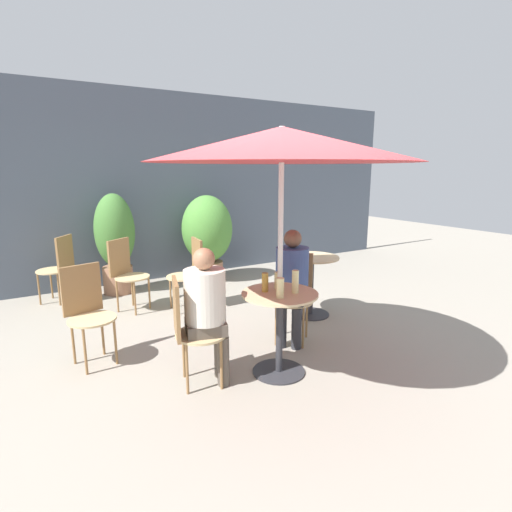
{
  "coord_description": "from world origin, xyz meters",
  "views": [
    {
      "loc": [
        -1.79,
        -2.76,
        1.79
      ],
      "look_at": [
        0.08,
        0.36,
        1.0
      ],
      "focal_mm": 28.0,
      "sensor_mm": 36.0,
      "label": 1
    }
  ],
  "objects_px": {
    "cafe_table_far": "(311,276)",
    "potted_plant_1": "(207,233)",
    "beer_glass_2": "(280,288)",
    "umbrella": "(282,145)",
    "beer_glass_0": "(278,280)",
    "cafe_table_near": "(279,319)",
    "bistro_chair_3": "(87,306)",
    "bistro_chair_5": "(59,263)",
    "bistro_chair_0": "(294,289)",
    "bistro_chair_4": "(191,268)",
    "bistro_chair_2": "(126,268)",
    "seated_person_0": "(292,278)",
    "seated_person_1": "(207,305)",
    "beer_glass_1": "(265,282)",
    "beer_glass_3": "(295,282)",
    "potted_plant_0": "(115,239)",
    "bistro_chair_1": "(189,324)"
  },
  "relations": [
    {
      "from": "cafe_table_near",
      "to": "umbrella",
      "type": "distance_m",
      "value": 1.47
    },
    {
      "from": "cafe_table_near",
      "to": "bistro_chair_3",
      "type": "height_order",
      "value": "bistro_chair_3"
    },
    {
      "from": "cafe_table_near",
      "to": "bistro_chair_4",
      "type": "bearing_deg",
      "value": 90.92
    },
    {
      "from": "bistro_chair_2",
      "to": "seated_person_0",
      "type": "xyz_separation_m",
      "value": [
        1.21,
        -1.94,
        0.17
      ]
    },
    {
      "from": "cafe_table_near",
      "to": "umbrella",
      "type": "relative_size",
      "value": 0.34
    },
    {
      "from": "seated_person_1",
      "to": "potted_plant_0",
      "type": "bearing_deg",
      "value": 16.96
    },
    {
      "from": "bistro_chair_3",
      "to": "potted_plant_0",
      "type": "relative_size",
      "value": 0.63
    },
    {
      "from": "beer_glass_2",
      "to": "potted_plant_1",
      "type": "xyz_separation_m",
      "value": [
        0.79,
        3.24,
        -0.04
      ]
    },
    {
      "from": "bistro_chair_5",
      "to": "umbrella",
      "type": "bearing_deg",
      "value": 61.04
    },
    {
      "from": "seated_person_0",
      "to": "umbrella",
      "type": "xyz_separation_m",
      "value": [
        -0.45,
        -0.45,
        1.27
      ]
    },
    {
      "from": "umbrella",
      "to": "bistro_chair_0",
      "type": "bearing_deg",
      "value": 44.64
    },
    {
      "from": "potted_plant_1",
      "to": "beer_glass_3",
      "type": "bearing_deg",
      "value": -100.76
    },
    {
      "from": "beer_glass_2",
      "to": "beer_glass_3",
      "type": "xyz_separation_m",
      "value": [
        0.18,
        0.04,
        0.02
      ]
    },
    {
      "from": "bistro_chair_3",
      "to": "bistro_chair_2",
      "type": "bearing_deg",
      "value": 49.65
    },
    {
      "from": "bistro_chair_0",
      "to": "beer_glass_1",
      "type": "relative_size",
      "value": 5.52
    },
    {
      "from": "cafe_table_far",
      "to": "bistro_chair_1",
      "type": "relative_size",
      "value": 0.81
    },
    {
      "from": "beer_glass_1",
      "to": "beer_glass_3",
      "type": "distance_m",
      "value": 0.26
    },
    {
      "from": "bistro_chair_2",
      "to": "bistro_chair_4",
      "type": "height_order",
      "value": "same"
    },
    {
      "from": "seated_person_1",
      "to": "beer_glass_3",
      "type": "xyz_separation_m",
      "value": [
        0.72,
        -0.24,
        0.15
      ]
    },
    {
      "from": "bistro_chair_5",
      "to": "seated_person_0",
      "type": "distance_m",
      "value": 3.31
    },
    {
      "from": "beer_glass_3",
      "to": "potted_plant_1",
      "type": "distance_m",
      "value": 3.25
    },
    {
      "from": "seated_person_1",
      "to": "beer_glass_2",
      "type": "xyz_separation_m",
      "value": [
        0.54,
        -0.28,
        0.13
      ]
    },
    {
      "from": "cafe_table_near",
      "to": "beer_glass_1",
      "type": "distance_m",
      "value": 0.35
    },
    {
      "from": "seated_person_0",
      "to": "beer_glass_3",
      "type": "distance_m",
      "value": 0.63
    },
    {
      "from": "cafe_table_near",
      "to": "potted_plant_0",
      "type": "xyz_separation_m",
      "value": [
        -0.7,
        3.21,
        0.29
      ]
    },
    {
      "from": "potted_plant_0",
      "to": "cafe_table_near",
      "type": "bearing_deg",
      "value": -77.76
    },
    {
      "from": "beer_glass_2",
      "to": "cafe_table_far",
      "type": "bearing_deg",
      "value": 42.15
    },
    {
      "from": "bistro_chair_5",
      "to": "umbrella",
      "type": "height_order",
      "value": "umbrella"
    },
    {
      "from": "seated_person_1",
      "to": "beer_glass_0",
      "type": "bearing_deg",
      "value": -79.01
    },
    {
      "from": "umbrella",
      "to": "cafe_table_near",
      "type": "bearing_deg",
      "value": 34.99
    },
    {
      "from": "potted_plant_1",
      "to": "potted_plant_0",
      "type": "bearing_deg",
      "value": 176.83
    },
    {
      "from": "cafe_table_far",
      "to": "beer_glass_3",
      "type": "xyz_separation_m",
      "value": [
        -1.05,
        -1.08,
        0.34
      ]
    },
    {
      "from": "umbrella",
      "to": "potted_plant_1",
      "type": "bearing_deg",
      "value": 77.05
    },
    {
      "from": "bistro_chair_2",
      "to": "bistro_chair_4",
      "type": "distance_m",
      "value": 0.83
    },
    {
      "from": "bistro_chair_2",
      "to": "umbrella",
      "type": "height_order",
      "value": "umbrella"
    },
    {
      "from": "bistro_chair_1",
      "to": "bistro_chair_2",
      "type": "height_order",
      "value": "same"
    },
    {
      "from": "bistro_chair_0",
      "to": "seated_person_1",
      "type": "relative_size",
      "value": 0.79
    },
    {
      "from": "bistro_chair_3",
      "to": "potted_plant_0",
      "type": "distance_m",
      "value": 2.23
    },
    {
      "from": "umbrella",
      "to": "seated_person_0",
      "type": "bearing_deg",
      "value": 44.64
    },
    {
      "from": "bistro_chair_5",
      "to": "potted_plant_0",
      "type": "height_order",
      "value": "potted_plant_0"
    },
    {
      "from": "cafe_table_far",
      "to": "beer_glass_2",
      "type": "distance_m",
      "value": 1.7
    },
    {
      "from": "cafe_table_far",
      "to": "potted_plant_1",
      "type": "relative_size",
      "value": 0.54
    },
    {
      "from": "cafe_table_far",
      "to": "bistro_chair_5",
      "type": "height_order",
      "value": "bistro_chair_5"
    },
    {
      "from": "bistro_chair_3",
      "to": "beer_glass_3",
      "type": "relative_size",
      "value": 4.63
    },
    {
      "from": "umbrella",
      "to": "beer_glass_0",
      "type": "bearing_deg",
      "value": 62.23
    },
    {
      "from": "seated_person_1",
      "to": "umbrella",
      "type": "xyz_separation_m",
      "value": [
        0.61,
        -0.17,
        1.28
      ]
    },
    {
      "from": "potted_plant_1",
      "to": "beer_glass_0",
      "type": "bearing_deg",
      "value": -102.32
    },
    {
      "from": "cafe_table_near",
      "to": "beer_glass_1",
      "type": "height_order",
      "value": "beer_glass_1"
    },
    {
      "from": "cafe_table_far",
      "to": "umbrella",
      "type": "relative_size",
      "value": 0.34
    },
    {
      "from": "cafe_table_far",
      "to": "bistro_chair_3",
      "type": "distance_m",
      "value": 2.58
    }
  ]
}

